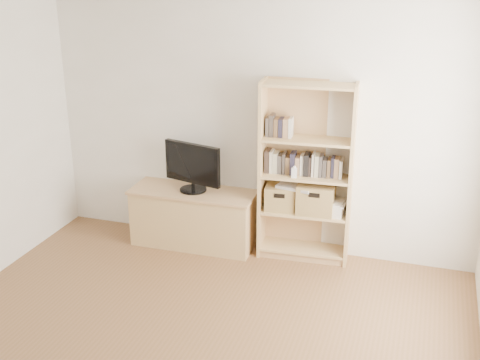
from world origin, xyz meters
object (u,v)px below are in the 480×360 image
at_px(bookshelf, 306,173).
at_px(baby_monitor, 294,173).
at_px(basket_right, 316,198).
at_px(laptop, 297,186).
at_px(tv_stand, 194,218).
at_px(basket_left, 281,197).
at_px(television, 193,167).

height_order(bookshelf, baby_monitor, bookshelf).
xyz_separation_m(basket_right, laptop, (-0.20, -0.02, 0.12)).
relative_size(baby_monitor, laptop, 0.28).
distance_m(bookshelf, basket_right, 0.28).
bearing_deg(tv_stand, laptop, 2.37).
relative_size(bookshelf, laptop, 5.12).
bearing_deg(laptop, basket_left, -165.50).
distance_m(television, baby_monitor, 1.09).
bearing_deg(basket_right, television, -179.23).
distance_m(basket_left, basket_right, 0.36).
height_order(tv_stand, basket_right, basket_right).
bearing_deg(baby_monitor, bookshelf, 43.98).
distance_m(bookshelf, television, 1.19).
bearing_deg(bookshelf, television, 179.73).
bearing_deg(bookshelf, baby_monitor, -135.00).
height_order(baby_monitor, basket_right, baby_monitor).
relative_size(tv_stand, basket_left, 4.24).
distance_m(tv_stand, basket_right, 1.35).
bearing_deg(tv_stand, baby_monitor, -2.66).
xyz_separation_m(bookshelf, baby_monitor, (-0.09, -0.11, 0.03)).
distance_m(tv_stand, laptop, 1.20).
bearing_deg(baby_monitor, basket_right, 23.32).
bearing_deg(basket_right, baby_monitor, -154.42).
bearing_deg(baby_monitor, basket_left, 144.82).
bearing_deg(television, bookshelf, 17.56).
relative_size(bookshelf, basket_left, 6.01).
bearing_deg(tv_stand, bookshelf, 2.74).
relative_size(television, laptop, 1.84).
bearing_deg(baby_monitor, laptop, 80.16).
xyz_separation_m(baby_monitor, basket_right, (0.21, 0.11, -0.29)).
bearing_deg(laptop, basket_right, 15.53).
bearing_deg(television, basket_right, 17.35).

